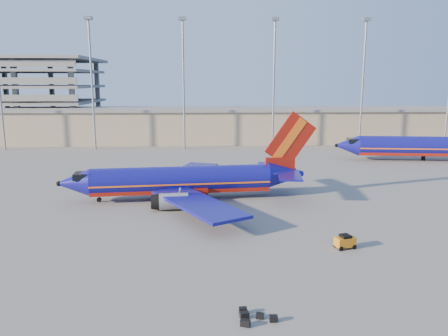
{
  "coord_description": "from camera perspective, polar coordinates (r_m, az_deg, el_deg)",
  "views": [
    {
      "loc": [
        0.32,
        -52.13,
        15.16
      ],
      "look_at": [
        2.37,
        3.66,
        4.0
      ],
      "focal_mm": 35.0,
      "sensor_mm": 36.0,
      "label": 1
    }
  ],
  "objects": [
    {
      "name": "terminal_building",
      "position": [
        111.09,
        2.92,
        5.69
      ],
      "size": [
        122.0,
        16.0,
        8.5
      ],
      "color": "gray",
      "rests_on": "ground"
    },
    {
      "name": "luggage_pile",
      "position": [
        29.82,
        3.63,
        -18.8
      ],
      "size": [
        2.47,
        1.93,
        0.46
      ],
      "color": "black",
      "rests_on": "ground"
    },
    {
      "name": "light_mast_row",
      "position": [
        98.27,
        0.64,
        12.7
      ],
      "size": [
        101.6,
        1.6,
        28.65
      ],
      "color": "gray",
      "rests_on": "ground"
    },
    {
      "name": "aircraft_second",
      "position": [
        92.78,
        25.25,
        2.59
      ],
      "size": [
        36.5,
        14.15,
        12.37
      ],
      "rotation": [
        0.0,
        0.0,
        -0.11
      ],
      "color": "navy",
      "rests_on": "ground"
    },
    {
      "name": "ground",
      "position": [
        54.29,
        -2.37,
        -4.92
      ],
      "size": [
        220.0,
        220.0,
        0.0
      ],
      "primitive_type": "plane",
      "color": "slate",
      "rests_on": "ground"
    },
    {
      "name": "baggage_tug",
      "position": [
        42.17,
        15.53,
        -9.21
      ],
      "size": [
        2.03,
        1.52,
        1.3
      ],
      "rotation": [
        0.0,
        0.0,
        0.26
      ],
      "color": "#CA7111",
      "rests_on": "ground"
    },
    {
      "name": "aircraft_main",
      "position": [
        56.93,
        -4.81,
        -1.67
      ],
      "size": [
        33.42,
        32.01,
        11.32
      ],
      "rotation": [
        0.0,
        0.0,
        0.1
      ],
      "color": "navy",
      "rests_on": "ground"
    }
  ]
}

